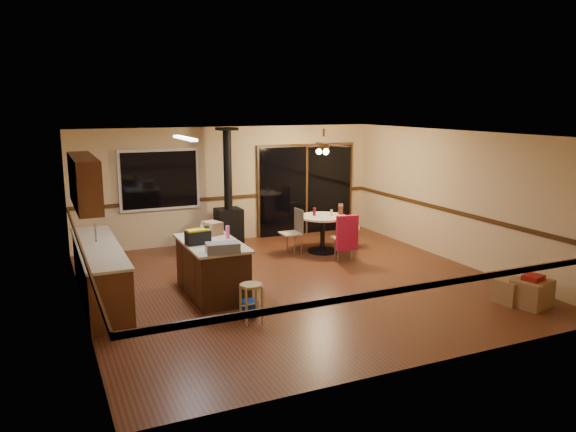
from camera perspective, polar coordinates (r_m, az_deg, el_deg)
floor at (r=9.94m, az=0.72°, el=-6.83°), size 7.00×7.00×0.00m
ceiling at (r=9.46m, az=0.76°, el=8.32°), size 7.00×7.00×0.00m
wall_back at (r=12.83m, az=-5.90°, el=3.22°), size 7.00×0.00×7.00m
wall_front at (r=6.69m, az=13.55°, el=-4.58°), size 7.00×0.00×7.00m
wall_left at (r=8.76m, az=-20.51°, el=-1.24°), size 0.00×7.00×7.00m
wall_right at (r=11.52m, az=16.73°, el=1.87°), size 0.00×7.00×7.00m
chair_rail at (r=9.67m, az=0.73°, el=-1.19°), size 7.00×7.00×0.08m
window at (r=12.35m, az=-12.91°, el=3.61°), size 1.72×0.10×1.32m
sliding_door at (r=13.53m, az=1.85°, el=2.63°), size 2.52×0.10×2.10m
lower_cabinets at (r=9.47m, az=-18.55°, el=-5.63°), size 0.60×3.00×0.86m
countertop at (r=9.36m, az=-18.72°, el=-2.99°), size 0.64×3.04×0.04m
upper_cabinets at (r=9.36m, az=-20.00°, el=3.30°), size 0.35×2.00×0.80m
kitchen_island at (r=9.30m, az=-7.72°, el=-5.30°), size 0.88×1.68×0.90m
wood_stove at (r=12.44m, az=-6.06°, el=0.29°), size 0.55×0.50×2.52m
ceiling_fan at (r=11.62m, az=3.64°, el=6.95°), size 0.24×0.24×0.55m
fluorescent_strip at (r=9.14m, az=-10.44°, el=7.78°), size 0.10×1.20×0.04m
toolbox_grey at (r=8.48m, az=-6.65°, el=-3.22°), size 0.53×0.35×0.15m
toolbox_black at (r=9.05m, az=-9.14°, el=-2.17°), size 0.40×0.24×0.21m
toolbox_yellow_lid at (r=9.02m, az=-9.16°, el=-1.43°), size 0.37×0.22×0.03m
box_on_island at (r=9.69m, az=-7.70°, el=-1.22°), size 0.34×0.39×0.22m
bottle_dark at (r=9.11m, az=-8.25°, el=-1.84°), size 0.08×0.08×0.28m
bottle_pink at (r=9.36m, az=-6.16°, el=-1.64°), size 0.09×0.09×0.21m
bottle_white at (r=9.74m, az=-8.72°, el=-1.34°), size 0.06×0.06×0.16m
bar_stool at (r=8.16m, az=-3.75°, el=-8.83°), size 0.37×0.37×0.57m
blue_bucket at (r=8.47m, az=-3.95°, el=-9.31°), size 0.34×0.34×0.23m
dining_table at (r=11.87m, az=3.54°, el=-1.15°), size 1.01×1.01×0.78m
glass_red at (r=11.82m, az=2.69°, el=0.45°), size 0.07×0.07×0.17m
glass_cream at (r=11.85m, az=4.44°, el=0.34°), size 0.06×0.06×0.13m
chair_left at (r=11.69m, az=0.73°, el=-1.06°), size 0.41×0.40×0.51m
chair_near at (r=11.14m, az=5.98°, el=-1.70°), size 0.49×0.52×0.70m
chair_right at (r=12.23m, az=5.48°, el=-0.51°), size 0.61×0.59×0.70m
box_under_window at (r=12.03m, az=-9.28°, el=-2.77°), size 0.52×0.43×0.39m
box_corner_a at (r=9.57m, az=23.53°, el=-7.19°), size 0.66×0.59×0.42m
box_corner_b at (r=9.63m, az=21.73°, el=-7.07°), size 0.52×0.47×0.38m
box_small_red at (r=9.50m, az=23.65°, el=-5.75°), size 0.35×0.32×0.08m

